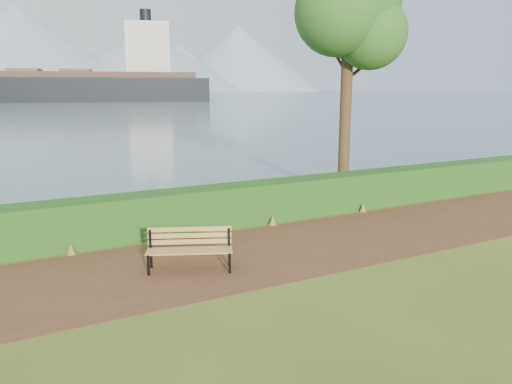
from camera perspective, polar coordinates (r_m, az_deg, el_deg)
ground at (r=10.09m, az=-0.18°, el=-7.74°), size 140.00×140.00×0.00m
path at (r=10.34m, az=-0.97°, el=-7.22°), size 40.00×3.40×0.01m
hedge at (r=12.22m, az=-5.91°, el=-1.87°), size 32.00×0.85×1.00m
bench at (r=9.52m, az=-7.58°, el=-6.15°), size 1.64×1.05×0.80m
tree at (r=15.84m, az=10.62°, el=19.83°), size 3.76×3.18×7.58m
cargo_ship at (r=129.55m, az=-22.35°, el=11.06°), size 79.71×30.84×23.99m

